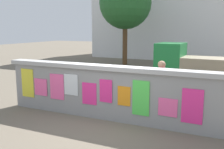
# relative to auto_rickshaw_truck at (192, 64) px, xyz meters

# --- Properties ---
(ground) EXTENTS (60.00, 60.00, 0.00)m
(ground) POSITION_rel_auto_rickshaw_truck_xyz_m (-1.29, 2.14, -0.90)
(ground) COLOR #6B6051
(poster_wall) EXTENTS (6.99, 0.42, 1.53)m
(poster_wall) POSITION_rel_auto_rickshaw_truck_xyz_m (-1.30, -5.86, -0.11)
(poster_wall) COLOR gray
(poster_wall) RESTS_ON ground
(auto_rickshaw_truck) EXTENTS (3.66, 1.66, 1.85)m
(auto_rickshaw_truck) POSITION_rel_auto_rickshaw_truck_xyz_m (0.00, 0.00, 0.00)
(auto_rickshaw_truck) COLOR black
(auto_rickshaw_truck) RESTS_ON ground
(motorcycle) EXTENTS (1.90, 0.56, 0.87)m
(motorcycle) POSITION_rel_auto_rickshaw_truck_xyz_m (-1.44, -3.73, -0.44)
(motorcycle) COLOR black
(motorcycle) RESTS_ON ground
(bicycle_near) EXTENTS (1.71, 0.44, 0.95)m
(bicycle_near) POSITION_rel_auto_rickshaw_truck_xyz_m (-2.87, -1.94, -0.54)
(bicycle_near) COLOR black
(bicycle_near) RESTS_ON ground
(bicycle_far) EXTENTS (1.70, 0.44, 0.95)m
(bicycle_far) POSITION_rel_auto_rickshaw_truck_xyz_m (0.83, -3.71, -0.54)
(bicycle_far) COLOR black
(bicycle_far) RESTS_ON ground
(person_walking) EXTENTS (0.38, 0.38, 1.62)m
(person_walking) POSITION_rel_auto_rickshaw_truck_xyz_m (-0.18, -4.94, 0.09)
(person_walking) COLOR yellow
(person_walking) RESTS_ON ground
(tree_roadside) EXTENTS (3.57, 3.57, 6.02)m
(tree_roadside) POSITION_rel_auto_rickshaw_truck_xyz_m (-5.22, 4.75, 3.32)
(tree_roadside) COLOR brown
(tree_roadside) RESTS_ON ground
(building_background) EXTENTS (14.06, 7.26, 9.30)m
(building_background) POSITION_rel_auto_rickshaw_truck_xyz_m (-2.84, 11.58, 3.76)
(building_background) COLOR white
(building_background) RESTS_ON ground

